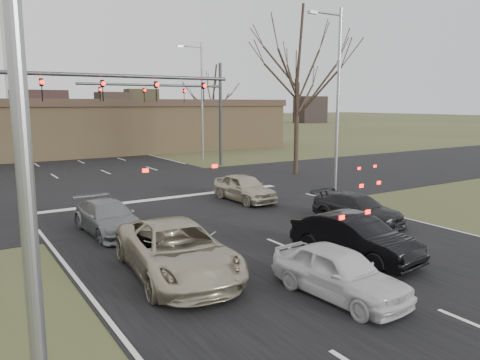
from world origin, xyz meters
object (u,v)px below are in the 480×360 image
object	(u,v)px
mast_arm_near	(57,100)
car_silver_suv	(177,250)
mast_arm_far	(188,102)
car_white_sedan	(339,272)
streetlight_left	(34,37)
car_grey_ahead	(108,217)
streetlight_right_near	(336,91)
car_charcoal_sedan	(358,209)
car_black_hatch	(355,237)
building	(82,126)
streetlight_right_far	(200,95)
car_silver_ahead	(244,188)

from	to	relation	value
mast_arm_near	car_silver_suv	world-z (taller)	mast_arm_near
mast_arm_far	car_white_sedan	world-z (taller)	mast_arm_far
streetlight_left	car_grey_ahead	xyz separation A→B (m)	(4.21, 12.10, -4.97)
streetlight_right_near	car_charcoal_sedan	size ratio (longest dim) A/B	2.44
mast_arm_near	streetlight_right_near	size ratio (longest dim) A/B	1.21
car_black_hatch	mast_arm_near	bearing A→B (deg)	110.13
streetlight_right_near	car_white_sedan	bearing A→B (deg)	-133.03
car_charcoal_sedan	streetlight_left	bearing A→B (deg)	-155.76
car_white_sedan	car_charcoal_sedan	world-z (taller)	car_white_sedan
car_black_hatch	car_white_sedan	bearing A→B (deg)	-150.68
building	streetlight_right_far	xyz separation A→B (m)	(7.32, -11.00, 2.92)
mast_arm_near	car_white_sedan	xyz separation A→B (m)	(3.79, -13.99, -4.41)
mast_arm_far	car_grey_ahead	bearing A→B (deg)	-125.91
mast_arm_far	car_silver_suv	xyz separation A→B (m)	(-10.49, -20.40, -4.25)
building	mast_arm_far	xyz separation A→B (m)	(4.18, -15.00, 2.35)
car_silver_suv	car_white_sedan	world-z (taller)	car_silver_suv
streetlight_left	car_black_hatch	xyz separation A→B (m)	(9.92, 4.91, -4.88)
car_charcoal_sedan	car_silver_ahead	size ratio (longest dim) A/B	1.01
car_grey_ahead	car_silver_ahead	bearing A→B (deg)	13.47
car_charcoal_sedan	car_grey_ahead	xyz separation A→B (m)	(-9.19, 4.01, 0.03)
mast_arm_far	streetlight_right_far	distance (m)	5.12
streetlight_left	car_silver_suv	size ratio (longest dim) A/B	1.81
mast_arm_far	car_black_hatch	xyz separation A→B (m)	(-5.09, -22.09, -4.31)
building	streetlight_right_near	xyz separation A→B (m)	(6.82, -28.00, 2.92)
streetlight_right_far	mast_arm_near	bearing A→B (deg)	-136.11
mast_arm_far	car_charcoal_sedan	distance (m)	19.49
building	car_grey_ahead	xyz separation A→B (m)	(-6.61, -29.90, -2.05)
streetlight_right_far	car_silver_ahead	world-z (taller)	streetlight_right_far
car_black_hatch	mast_arm_far	bearing A→B (deg)	69.55
building	car_silver_suv	distance (m)	36.01
car_grey_ahead	car_silver_ahead	xyz separation A→B (m)	(7.61, 2.20, 0.07)
mast_arm_near	mast_arm_far	world-z (taller)	same
streetlight_right_far	car_grey_ahead	size ratio (longest dim) A/B	2.34
streetlight_right_near	car_silver_ahead	bearing A→B (deg)	177.05
streetlight_left	car_grey_ahead	size ratio (longest dim) A/B	2.34
car_silver_ahead	streetlight_left	bearing A→B (deg)	-130.96
car_black_hatch	car_silver_ahead	bearing A→B (deg)	71.05
mast_arm_far	car_grey_ahead	distance (m)	18.92
mast_arm_near	car_charcoal_sedan	size ratio (longest dim) A/B	2.96
building	car_white_sedan	size ratio (longest dim) A/B	10.91
streetlight_right_far	car_black_hatch	size ratio (longest dim) A/B	2.33
building	car_white_sedan	world-z (taller)	building
mast_arm_far	streetlight_left	world-z (taller)	streetlight_left
building	car_grey_ahead	distance (m)	30.69
car_silver_ahead	car_white_sedan	bearing A→B (deg)	-112.85
car_silver_ahead	streetlight_right_far	bearing A→B (deg)	67.88
streetlight_left	streetlight_right_far	distance (m)	35.92
streetlight_right_near	streetlight_right_far	xyz separation A→B (m)	(0.50, 17.00, 0.00)
streetlight_right_near	car_charcoal_sedan	xyz separation A→B (m)	(-4.24, -5.91, -4.99)
streetlight_right_near	car_charcoal_sedan	bearing A→B (deg)	-125.64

